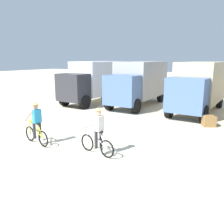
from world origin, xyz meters
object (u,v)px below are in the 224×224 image
Objects in this scene: box_truck_avon_van at (96,80)px; box_truck_tan_camper at (199,84)px; supply_crate at (209,121)px; box_truck_grey_hauler at (139,81)px; cyclist_orange_shirt at (36,125)px; cyclist_cowboy_hat at (98,133)px.

box_truck_avon_van is 8.12m from box_truck_tan_camper.
box_truck_tan_camper is at bearing 111.23° from supply_crate.
supply_crate is (1.33, -3.43, -1.59)m from box_truck_tan_camper.
box_truck_avon_van and box_truck_grey_hauler have the same top height.
cyclist_orange_shirt is 1.00× the size of cyclist_cowboy_hat.
cyclist_orange_shirt is (-4.37, -10.19, -1.03)m from box_truck_tan_camper.
cyclist_cowboy_hat is at bearing -98.92° from box_truck_tan_camper.
box_truck_avon_van reaches higher than supply_crate.
box_truck_tan_camper reaches higher than supply_crate.
box_truck_grey_hauler reaches higher than cyclist_cowboy_hat.
box_truck_grey_hauler and box_truck_tan_camper have the same top height.
cyclist_orange_shirt reaches higher than supply_crate.
box_truck_grey_hauler is 1.00× the size of box_truck_tan_camper.
box_truck_grey_hauler is at bearing 90.52° from cyclist_orange_shirt.
box_truck_avon_van is at bearing -176.81° from box_truck_tan_camper.
box_truck_avon_van is 11.45m from cyclist_cowboy_hat.
cyclist_cowboy_hat is 2.90× the size of supply_crate.
box_truck_grey_hauler is at bearing 7.94° from box_truck_avon_van.
box_truck_grey_hauler is 4.47m from box_truck_tan_camper.
box_truck_tan_camper is 9.95m from cyclist_cowboy_hat.
cyclist_orange_shirt is at bearing -69.03° from box_truck_avon_van.
box_truck_avon_van reaches higher than cyclist_orange_shirt.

